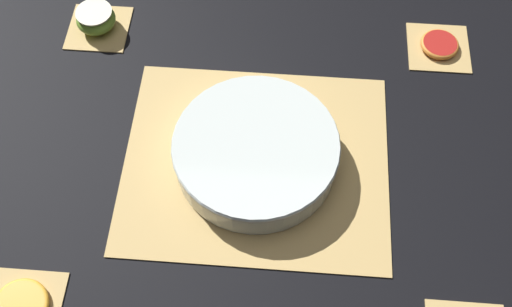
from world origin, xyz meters
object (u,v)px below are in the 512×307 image
(apple_half, at_px, (96,19))
(grapefruit_slice, at_px, (440,44))
(orange_slice_whole, at_px, (20,306))
(fruit_salad_bowl, at_px, (256,150))

(apple_half, xyz_separation_m, grapefruit_slice, (0.71, 0.00, -0.02))
(orange_slice_whole, height_order, grapefruit_slice, grapefruit_slice)
(apple_half, distance_m, grapefruit_slice, 0.71)
(apple_half, height_order, grapefruit_slice, apple_half)
(orange_slice_whole, distance_m, grapefruit_slice, 0.93)
(fruit_salad_bowl, height_order, apple_half, fruit_salad_bowl)
(apple_half, relative_size, grapefruit_slice, 1.04)
(apple_half, bearing_deg, fruit_salad_bowl, -39.95)
(fruit_salad_bowl, distance_m, orange_slice_whole, 0.47)
(grapefruit_slice, bearing_deg, fruit_salad_bowl, -140.11)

